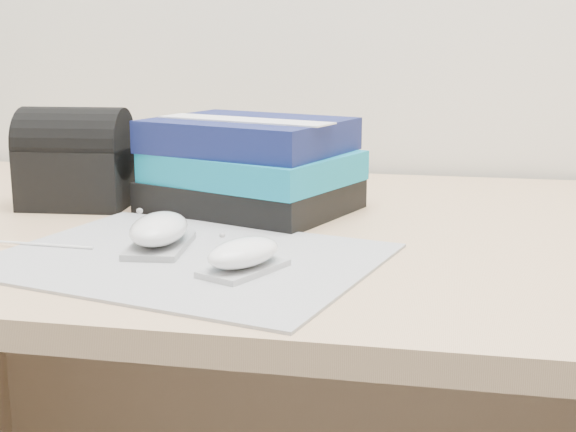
% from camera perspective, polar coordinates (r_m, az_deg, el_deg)
% --- Properties ---
extents(desk, '(1.60, 0.80, 0.73)m').
position_cam_1_polar(desk, '(1.15, 6.37, -11.46)').
color(desk, tan).
rests_on(desk, ground).
extents(mousepad, '(0.46, 0.40, 0.00)m').
position_cam_1_polar(mousepad, '(0.87, -7.28, -3.00)').
color(mousepad, gray).
rests_on(mousepad, desk).
extents(mouse_rear, '(0.07, 0.12, 0.05)m').
position_cam_1_polar(mouse_rear, '(0.90, -9.15, -1.12)').
color(mouse_rear, '#999A9C').
rests_on(mouse_rear, mousepad).
extents(mouse_front, '(0.09, 0.11, 0.04)m').
position_cam_1_polar(mouse_front, '(0.81, -3.18, -2.81)').
color(mouse_front, '#B0B0B3').
rests_on(mouse_front, mousepad).
extents(book_stack, '(0.31, 0.28, 0.13)m').
position_cam_1_polar(book_stack, '(1.10, -2.67, 3.60)').
color(book_stack, black).
rests_on(book_stack, desk).
extents(pouch, '(0.15, 0.11, 0.14)m').
position_cam_1_polar(pouch, '(1.16, -14.88, 3.95)').
color(pouch, black).
rests_on(pouch, desk).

